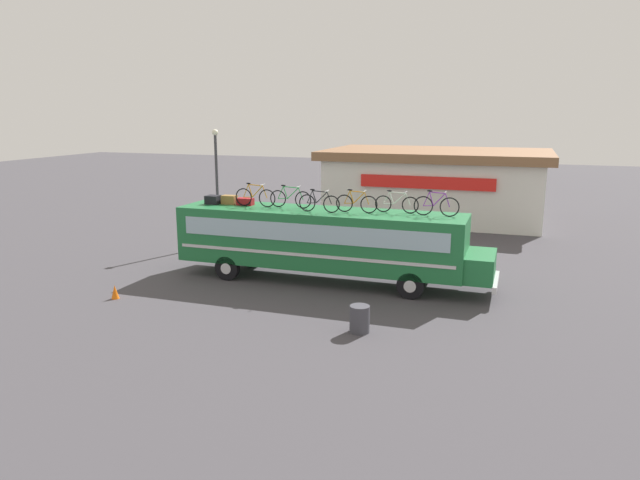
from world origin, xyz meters
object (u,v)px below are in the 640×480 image
rooftop_bicycle_4 (356,203)px  street_lamp (217,179)px  luggage_bag_2 (229,200)px  rooftop_bicycle_5 (397,203)px  traffic_cone (115,292)px  luggage_bag_1 (213,200)px  rooftop_bicycle_2 (290,198)px  rooftop_bicycle_6 (436,205)px  bus (324,239)px  trash_bin (360,319)px  rooftop_bicycle_3 (319,203)px  rooftop_bicycle_1 (255,197)px  luggage_bag_3 (245,202)px

rooftop_bicycle_4 → street_lamp: bearing=151.9°
luggage_bag_2 → rooftop_bicycle_5: bearing=1.4°
rooftop_bicycle_4 → traffic_cone: size_ratio=3.28×
luggage_bag_1 → rooftop_bicycle_5: 7.70m
rooftop_bicycle_2 → rooftop_bicycle_6: rooftop_bicycle_6 is taller
rooftop_bicycle_5 → bus: bearing=-171.6°
trash_bin → rooftop_bicycle_3: bearing=122.8°
luggage_bag_1 → rooftop_bicycle_6: rooftop_bicycle_6 is taller
luggage_bag_1 → rooftop_bicycle_2: rooftop_bicycle_2 is taller
rooftop_bicycle_3 → rooftop_bicycle_6: size_ratio=0.98×
rooftop_bicycle_1 → rooftop_bicycle_3: rooftop_bicycle_1 is taller
rooftop_bicycle_1 → rooftop_bicycle_4: 4.28m
rooftop_bicycle_5 → traffic_cone: size_ratio=3.38×
bus → luggage_bag_2: size_ratio=20.68×
trash_bin → luggage_bag_1: bearing=147.5°
traffic_cone → street_lamp: size_ratio=0.09×
rooftop_bicycle_4 → rooftop_bicycle_6: size_ratio=0.98×
rooftop_bicycle_5 → trash_bin: (0.02, -5.26, -2.81)m
luggage_bag_1 → trash_bin: (7.72, -4.92, -2.62)m
rooftop_bicycle_5 → street_lamp: bearing=157.7°
bus → street_lamp: street_lamp is taller
bus → rooftop_bicycle_2: 2.15m
rooftop_bicycle_2 → street_lamp: street_lamp is taller
traffic_cone → luggage_bag_1: bearing=71.7°
rooftop_bicycle_1 → street_lamp: street_lamp is taller
luggage_bag_3 → rooftop_bicycle_2: size_ratio=0.38×
trash_bin → traffic_cone: (-9.26, 0.26, -0.17)m
luggage_bag_2 → rooftop_bicycle_3: (4.19, -0.64, 0.19)m
traffic_cone → street_lamp: (-0.73, 9.08, 3.12)m
rooftop_bicycle_5 → trash_bin: size_ratio=1.99×
rooftop_bicycle_4 → traffic_cone: bearing=-149.7°
bus → traffic_cone: bus is taller
street_lamp → traffic_cone: bearing=-85.4°
bus → rooftop_bicycle_6: size_ratio=7.48×
rooftop_bicycle_3 → traffic_cone: rooftop_bicycle_3 is taller
bus → rooftop_bicycle_4: bearing=-1.8°
rooftop_bicycle_1 → trash_bin: (5.76, -4.87, -2.84)m
luggage_bag_2 → trash_bin: (7.05, -5.09, -2.63)m
rooftop_bicycle_1 → rooftop_bicycle_2: bearing=7.0°
luggage_bag_1 → luggage_bag_3: bearing=6.4°
luggage_bag_2 → traffic_cone: bearing=-114.6°
bus → luggage_bag_1: luggage_bag_1 is taller
bus → luggage_bag_1: bearing=179.3°
luggage_bag_1 → rooftop_bicycle_3: (4.86, -0.47, 0.19)m
rooftop_bicycle_6 → rooftop_bicycle_2: bearing=180.0°
luggage_bag_2 → street_lamp: (-2.93, 4.25, 0.32)m
rooftop_bicycle_4 → rooftop_bicycle_5: (1.46, 0.45, -0.01)m
rooftop_bicycle_6 → bus: bearing=-177.4°
rooftop_bicycle_3 → trash_bin: 5.99m
street_lamp → luggage_bag_2: bearing=-55.4°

